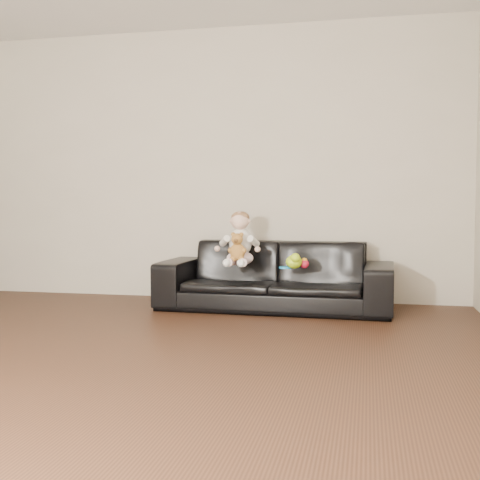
% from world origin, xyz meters
% --- Properties ---
extents(floor, '(5.50, 5.50, 0.00)m').
position_xyz_m(floor, '(0.00, 0.00, 0.00)').
color(floor, '#371F13').
rests_on(floor, ground).
extents(wall_back, '(5.00, 0.00, 5.00)m').
position_xyz_m(wall_back, '(0.00, 2.75, 1.30)').
color(wall_back, '#BFB4A0').
rests_on(wall_back, ground).
extents(sofa, '(2.03, 0.85, 0.59)m').
position_xyz_m(sofa, '(0.78, 2.25, 0.29)').
color(sofa, black).
rests_on(sofa, floor).
extents(baby, '(0.33, 0.41, 0.47)m').
position_xyz_m(baby, '(0.49, 2.14, 0.59)').
color(baby, silver).
rests_on(baby, sofa).
extents(teddy_bear, '(0.14, 0.14, 0.24)m').
position_xyz_m(teddy_bear, '(0.50, 2.00, 0.56)').
color(teddy_bear, '#9E6B2D').
rests_on(teddy_bear, sofa).
extents(toy_green, '(0.15, 0.17, 0.11)m').
position_xyz_m(toy_green, '(0.98, 1.98, 0.44)').
color(toy_green, '#B5E51A').
rests_on(toy_green, sofa).
extents(toy_rattle, '(0.10, 0.10, 0.07)m').
position_xyz_m(toy_rattle, '(1.06, 2.03, 0.42)').
color(toy_rattle, red).
rests_on(toy_rattle, sofa).
extents(toy_blue_disc, '(0.12, 0.12, 0.01)m').
position_xyz_m(toy_blue_disc, '(0.90, 1.99, 0.39)').
color(toy_blue_disc, '#1B91DD').
rests_on(toy_blue_disc, sofa).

